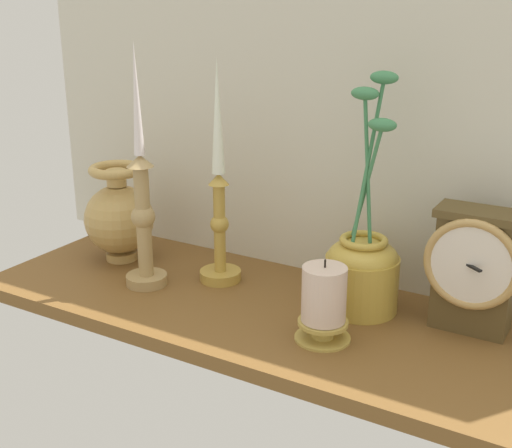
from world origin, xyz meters
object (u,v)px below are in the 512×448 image
brass_vase_jar (362,266)px  pillar_candle_front (324,303)px  candlestick_tall_left (219,205)px  brass_vase_bulbous (119,216)px  candlestick_tall_center (143,210)px  mantel_clock (474,269)px

brass_vase_jar → pillar_candle_front: size_ratio=2.98×
candlestick_tall_left → brass_vase_bulbous: size_ratio=2.09×
candlestick_tall_center → pillar_candle_front: size_ratio=3.29×
pillar_candle_front → mantel_clock: bearing=38.3°
mantel_clock → brass_vase_bulbous: bearing=-175.9°
mantel_clock → candlestick_tall_left: bearing=-175.6°
brass_vase_jar → brass_vase_bulbous: bearing=-176.4°
candlestick_tall_center → brass_vase_jar: candlestick_tall_center is taller
mantel_clock → pillar_candle_front: 23.20cm
brass_vase_bulbous → brass_vase_jar: (48.26, 3.05, -1.39)cm
candlestick_tall_center → brass_vase_bulbous: (-11.83, 6.88, -4.84)cm
mantel_clock → brass_vase_jar: brass_vase_jar is taller
mantel_clock → candlestick_tall_center: bearing=-167.8°
mantel_clock → pillar_candle_front: mantel_clock is taller
mantel_clock → brass_vase_bulbous: (-65.22, -4.69, -1.15)cm
brass_vase_bulbous → pillar_candle_front: brass_vase_bulbous is taller
pillar_candle_front → brass_vase_bulbous: bearing=168.7°
candlestick_tall_center → brass_vase_jar: size_ratio=1.10×
brass_vase_jar → pillar_candle_front: (-0.95, -12.50, -1.63)cm
brass_vase_bulbous → pillar_candle_front: (47.31, -9.45, -3.02)cm
brass_vase_bulbous → brass_vase_jar: 48.38cm
candlestick_tall_left → candlestick_tall_center: bearing=-141.2°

